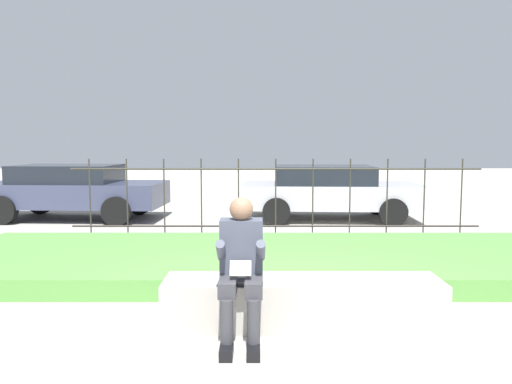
% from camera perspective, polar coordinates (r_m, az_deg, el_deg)
% --- Properties ---
extents(ground_plane, '(60.00, 60.00, 0.00)m').
position_cam_1_polar(ground_plane, '(4.92, 4.05, -14.99)').
color(ground_plane, '#A8A399').
extents(stone_bench, '(2.61, 0.57, 0.45)m').
position_cam_1_polar(stone_bench, '(4.86, 5.25, -12.74)').
color(stone_bench, '#ADA89E').
rests_on(stone_bench, ground_plane).
extents(person_seated_reader, '(0.42, 0.73, 1.25)m').
position_cam_1_polar(person_seated_reader, '(4.40, -1.78, -8.13)').
color(person_seated_reader, black).
rests_on(person_seated_reader, ground_plane).
extents(grass_berm, '(9.08, 2.90, 0.25)m').
position_cam_1_polar(grass_berm, '(6.94, 2.77, -7.79)').
color(grass_berm, '#569342').
rests_on(grass_berm, ground_plane).
extents(iron_fence, '(7.08, 0.03, 1.47)m').
position_cam_1_polar(iron_fence, '(8.64, 2.19, -0.79)').
color(iron_fence, '#332D28').
rests_on(iron_fence, ground_plane).
extents(car_parked_center, '(4.02, 2.12, 1.22)m').
position_cam_1_polar(car_parked_center, '(11.44, 8.24, 0.18)').
color(car_parked_center, '#B7B7BC').
rests_on(car_parked_center, ground_plane).
extents(car_parked_left, '(4.09, 2.04, 1.24)m').
position_cam_1_polar(car_parked_left, '(12.09, -20.23, 0.25)').
color(car_parked_left, '#383D56').
rests_on(car_parked_left, ground_plane).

